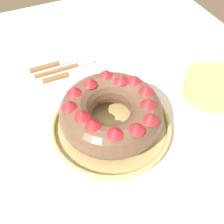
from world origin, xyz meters
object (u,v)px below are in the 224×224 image
(fork, at_px, (70,67))
(side_bowl, at_px, (212,87))
(bundt_cake, at_px, (112,111))
(serving_knife, at_px, (58,64))
(serving_dish, at_px, (112,125))
(cake_knife, at_px, (67,75))

(fork, relative_size, side_bowl, 1.20)
(bundt_cake, bearing_deg, serving_knife, -169.43)
(side_bowl, bearing_deg, serving_dish, -89.86)
(serving_dish, relative_size, fork, 1.57)
(serving_knife, relative_size, side_bowl, 1.30)
(fork, xyz_separation_m, side_bowl, (0.26, 0.33, 0.02))
(cake_knife, xyz_separation_m, side_bowl, (0.23, 0.35, 0.02))
(serving_dish, distance_m, bundt_cake, 0.05)
(serving_knife, height_order, side_bowl, side_bowl)
(bundt_cake, bearing_deg, serving_dish, -167.35)
(serving_dish, xyz_separation_m, side_bowl, (-0.00, 0.30, 0.01))
(fork, bearing_deg, serving_dish, 8.73)
(serving_dish, relative_size, serving_knife, 1.45)
(serving_knife, distance_m, cake_knife, 0.06)
(fork, relative_size, serving_knife, 0.92)
(serving_dish, relative_size, bundt_cake, 1.22)
(fork, distance_m, cake_knife, 0.04)
(bundt_cake, height_order, side_bowl, bundt_cake)
(side_bowl, bearing_deg, cake_knife, -123.94)
(bundt_cake, bearing_deg, side_bowl, 90.17)
(fork, distance_m, serving_knife, 0.04)
(serving_knife, distance_m, side_bowl, 0.47)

